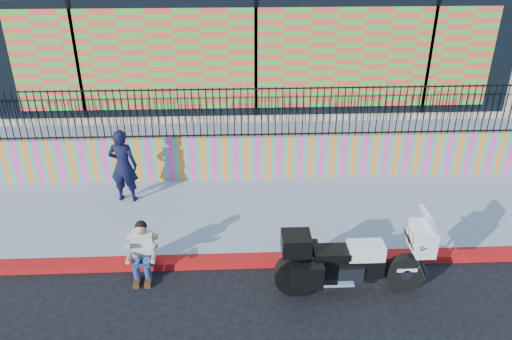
{
  "coord_description": "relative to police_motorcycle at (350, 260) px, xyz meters",
  "views": [
    {
      "loc": [
        -0.5,
        -7.63,
        5.91
      ],
      "look_at": [
        -0.12,
        1.2,
        1.39
      ],
      "focal_mm": 35.0,
      "sensor_mm": 36.0,
      "label": 1
    }
  ],
  "objects": [
    {
      "name": "ground",
      "position": [
        -1.4,
        0.83,
        -0.68
      ],
      "size": [
        90.0,
        90.0,
        0.0
      ],
      "primitive_type": "plane",
      "color": "black",
      "rests_on": "ground"
    },
    {
      "name": "red_curb",
      "position": [
        -1.4,
        0.83,
        -0.6
      ],
      "size": [
        16.0,
        0.3,
        0.15
      ],
      "primitive_type": "cube",
      "color": "#A7120B",
      "rests_on": "ground"
    },
    {
      "name": "sidewalk",
      "position": [
        -1.4,
        2.48,
        -0.6
      ],
      "size": [
        16.0,
        3.0,
        0.15
      ],
      "primitive_type": "cube",
      "color": "gray",
      "rests_on": "ground"
    },
    {
      "name": "mural_wall",
      "position": [
        -1.4,
        4.08,
        0.02
      ],
      "size": [
        16.0,
        0.2,
        1.1
      ],
      "primitive_type": "cube",
      "color": "#FD4299",
      "rests_on": "sidewalk"
    },
    {
      "name": "metal_fence",
      "position": [
        -1.4,
        4.08,
        1.17
      ],
      "size": [
        15.8,
        0.04,
        1.2
      ],
      "primitive_type": null,
      "color": "black",
      "rests_on": "mural_wall"
    },
    {
      "name": "elevated_platform",
      "position": [
        -1.4,
        9.18,
        -0.05
      ],
      "size": [
        16.0,
        10.0,
        1.25
      ],
      "primitive_type": "cube",
      "color": "gray",
      "rests_on": "ground"
    },
    {
      "name": "storefront_building",
      "position": [
        -1.4,
        8.97,
        2.57
      ],
      "size": [
        14.0,
        8.06,
        4.0
      ],
      "color": "tan",
      "rests_on": "elevated_platform"
    },
    {
      "name": "police_motorcycle",
      "position": [
        0.0,
        0.0,
        0.0
      ],
      "size": [
        2.6,
        0.86,
        1.62
      ],
      "color": "black",
      "rests_on": "ground"
    },
    {
      "name": "police_officer",
      "position": [
        -4.4,
        3.12,
        0.33
      ],
      "size": [
        0.67,
        0.49,
        1.71
      ],
      "primitive_type": "imported",
      "rotation": [
        0.0,
        0.0,
        3.01
      ],
      "color": "black",
      "rests_on": "sidewalk"
    },
    {
      "name": "seated_man",
      "position": [
        -3.63,
        0.58,
        -0.23
      ],
      "size": [
        0.54,
        0.71,
        1.06
      ],
      "color": "navy",
      "rests_on": "ground"
    }
  ]
}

